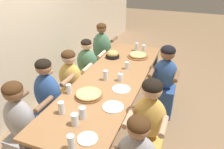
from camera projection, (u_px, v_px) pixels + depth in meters
ground_plane at (112, 124)px, 3.31m from camera, size 18.00×18.00×0.00m
restaurant_back_panel at (18, 10)px, 3.02m from camera, size 10.00×0.06×3.20m
dining_table at (112, 83)px, 2.98m from camera, size 2.76×0.84×0.80m
pizza_board_main at (89, 94)px, 2.53m from camera, size 0.32×0.32×0.05m
pizza_board_second at (138, 55)px, 3.57m from camera, size 0.33×0.33×0.06m
skillet_bowl at (113, 54)px, 3.54m from camera, size 0.32×0.22×0.12m
empty_plate_a at (87, 139)px, 1.93m from camera, size 0.18×0.18×0.02m
empty_plate_b at (113, 107)px, 2.35m from camera, size 0.23×0.23×0.02m
empty_plate_c at (121, 89)px, 2.68m from camera, size 0.23×0.23×0.02m
cocktail_glass_blue at (120, 78)px, 2.85m from camera, size 0.07×0.07×0.13m
drinking_glass_a at (62, 109)px, 2.23m from camera, size 0.07×0.07×0.14m
drinking_glass_b at (75, 120)px, 2.07m from camera, size 0.07×0.07×0.12m
drinking_glass_c at (106, 75)px, 2.86m from camera, size 0.07×0.07×0.14m
drinking_glass_d at (69, 89)px, 2.57m from camera, size 0.06×0.06×0.12m
drinking_glass_e at (143, 49)px, 3.77m from camera, size 0.07×0.07×0.12m
drinking_glass_f at (127, 66)px, 3.17m from camera, size 0.06×0.06×0.11m
drinking_glass_g at (71, 143)px, 1.79m from camera, size 0.06×0.06×0.15m
drinking_glass_h at (137, 47)px, 3.82m from camera, size 0.06×0.06×0.14m
drinking_glass_i at (83, 113)px, 2.17m from camera, size 0.07×0.07×0.12m
diner_near_midleft at (148, 131)px, 2.38m from camera, size 0.51×0.40×1.19m
diner_far_center at (72, 88)px, 3.26m from camera, size 0.51×0.40×1.12m
diner_near_midright at (164, 84)px, 3.31m from camera, size 0.51×0.40×1.16m
diner_far_midright at (88, 73)px, 3.72m from camera, size 0.51×0.40×1.11m
diner_far_midleft at (50, 106)px, 2.79m from camera, size 0.51×0.40×1.20m
diner_far_left at (23, 132)px, 2.39m from camera, size 0.51×0.40×1.16m
diner_far_right at (102, 57)px, 4.21m from camera, size 0.51×0.40×1.22m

